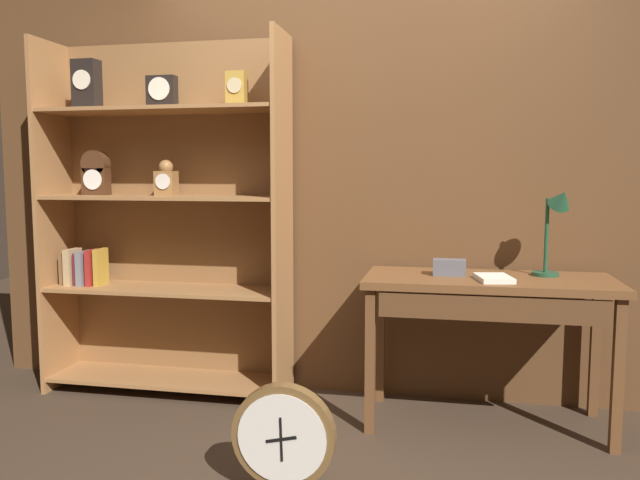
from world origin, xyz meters
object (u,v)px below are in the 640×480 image
Objects in this scene: workbench at (488,297)px; open_repair_manual at (494,278)px; round_clock_large at (284,439)px; desk_lamp at (557,219)px; bookshelf at (162,219)px; toolbox_small at (449,267)px.

open_repair_manual is at bearing -76.49° from workbench.
workbench is 1.33m from round_clock_large.
bookshelf is at bearing 177.78° from desk_lamp.
open_repair_manual is 0.47× the size of round_clock_large.
bookshelf is 1.96m from open_repair_manual.
toolbox_small reaches higher than round_clock_large.
workbench is at bearing -12.86° from toolbox_small.
bookshelf is 2.24m from desk_lamp.
workbench is 2.65× the size of desk_lamp.
desk_lamp is 1.78m from round_clock_large.
round_clock_large is at bearing -124.14° from toolbox_small.
desk_lamp is (0.34, 0.10, 0.40)m from workbench.
round_clock_large is (-0.85, -0.92, -0.45)m from workbench.
round_clock_large is (-1.19, -1.02, -0.85)m from desk_lamp.
round_clock_large is (1.05, -1.11, -0.81)m from bookshelf.
desk_lamp is at bearing 18.22° from open_repair_manual.
toolbox_small is 0.36× the size of round_clock_large.
open_repair_manual is (0.22, -0.12, -0.03)m from toolbox_small.
desk_lamp is at bearing 40.61° from round_clock_large.
desk_lamp is 2.86× the size of toolbox_small.
workbench is 7.56× the size of toolbox_small.
bookshelf is 4.47× the size of round_clock_large.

